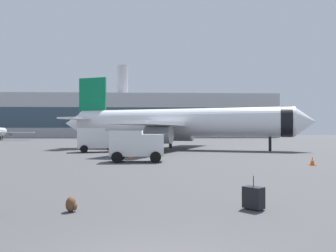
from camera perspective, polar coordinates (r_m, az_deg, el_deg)
name	(u,v)px	position (r m, az deg, el deg)	size (l,w,h in m)	color
airplane_at_gate	(177,123)	(47.24, 1.58, 0.52)	(34.57, 31.65, 10.50)	white
service_truck	(97,139)	(42.46, -11.68, -2.08)	(5.19, 3.49, 2.90)	white
cargo_van	(136,144)	(28.66, -5.29, -3.04)	(4.43, 2.39, 2.60)	white
safety_cone_near	(131,154)	(33.18, -6.16, -4.69)	(0.44, 0.44, 0.65)	#F2590C
safety_cone_mid	(312,161)	(27.89, 22.87, -5.38)	(0.44, 0.44, 0.64)	#F2590C
rolling_suitcase	(253,197)	(11.82, 14.02, -11.44)	(0.72, 0.75, 1.10)	black
traveller_backpack	(71,204)	(11.60, -15.77, -12.43)	(0.36, 0.40, 0.48)	brown
terminal_building	(137,116)	(136.43, -5.16, 1.61)	(106.30, 23.39, 28.39)	#B2B2B7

